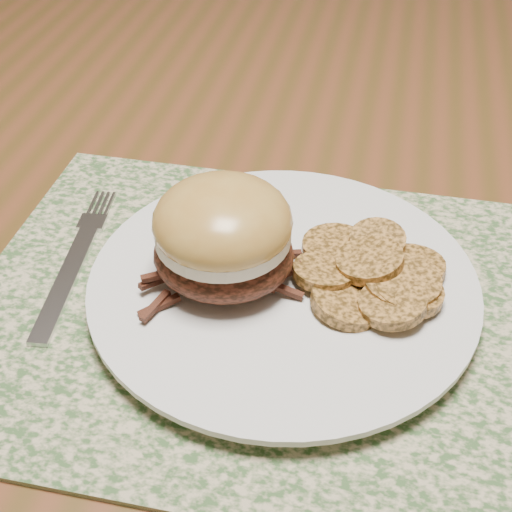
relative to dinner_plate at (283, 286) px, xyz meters
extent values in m
cylinder|color=brown|center=(-0.49, 0.63, -0.41)|extent=(0.06, 0.06, 0.71)
cube|color=#395A2E|center=(0.00, -0.02, -0.01)|extent=(0.45, 0.33, 0.00)
cylinder|color=silver|center=(0.00, 0.00, 0.00)|extent=(0.26, 0.26, 0.02)
ellipsoid|color=black|center=(-0.04, -0.01, 0.03)|extent=(0.11, 0.10, 0.04)
cylinder|color=beige|center=(-0.04, -0.01, 0.05)|extent=(0.10, 0.10, 0.01)
ellipsoid|color=#A97E37|center=(-0.04, -0.01, 0.06)|extent=(0.10, 0.10, 0.05)
cylinder|color=#AD7433|center=(0.03, 0.04, 0.01)|extent=(0.06, 0.06, 0.01)
cylinder|color=#AD7433|center=(0.06, 0.04, 0.02)|extent=(0.05, 0.05, 0.02)
cylinder|color=#AD7433|center=(0.08, 0.02, 0.01)|extent=(0.06, 0.06, 0.02)
cylinder|color=#AD7433|center=(0.03, 0.00, 0.02)|extent=(0.06, 0.06, 0.02)
cylinder|color=#AD7433|center=(0.06, 0.01, 0.02)|extent=(0.07, 0.07, 0.02)
cylinder|color=#AD7433|center=(0.09, -0.01, 0.02)|extent=(0.06, 0.06, 0.02)
cylinder|color=#AD7433|center=(0.05, -0.02, 0.01)|extent=(0.07, 0.06, 0.02)
cylinder|color=#AD7433|center=(0.08, -0.02, 0.02)|extent=(0.06, 0.06, 0.02)
cylinder|color=#AD7433|center=(0.08, 0.00, 0.02)|extent=(0.07, 0.07, 0.01)
cube|color=silver|center=(-0.16, -0.02, -0.01)|extent=(0.03, 0.13, 0.00)
cube|color=silver|center=(-0.17, 0.05, -0.01)|extent=(0.02, 0.02, 0.00)
camera|label=1|loc=(0.06, -0.37, 0.34)|focal=50.00mm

